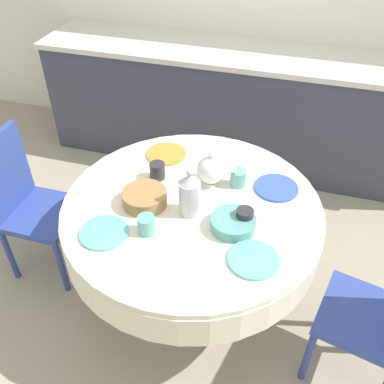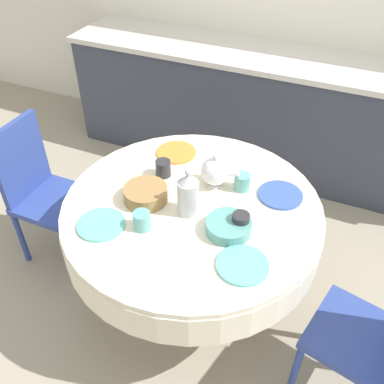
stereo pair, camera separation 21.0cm
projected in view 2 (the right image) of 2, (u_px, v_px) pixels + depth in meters
The scene contains 17 objects.
ground_plane at pixel (192, 294), 2.62m from camera, with size 12.00×12.00×0.00m, color #9E937F.
kitchen_counter at pixel (269, 112), 3.39m from camera, with size 3.24×0.64×0.94m.
dining_table at pixel (192, 222), 2.23m from camera, with size 1.32×1.32×0.73m.
chair_left at pixel (380, 336), 1.83m from camera, with size 0.48×0.48×0.93m.
chair_right at pixel (41, 188), 2.60m from camera, with size 0.40×0.40×0.93m.
plate_near_left at pixel (101, 224), 2.03m from camera, with size 0.23×0.23×0.01m, color #60BCB7.
cup_near_left at pixel (142, 221), 1.99m from camera, with size 0.08×0.08×0.09m, color #5BA39E.
plate_near_right at pixel (243, 265), 1.84m from camera, with size 0.23×0.23×0.01m, color #60BCB7.
cup_near_right at pixel (241, 222), 1.98m from camera, with size 0.08×0.08×0.09m, color #28282D.
plate_far_left at pixel (176, 152), 2.49m from camera, with size 0.23×0.23×0.01m, color orange.
cup_far_left at pixel (163, 168), 2.31m from camera, with size 0.08×0.08×0.09m, color #28282D.
plate_far_right at pixel (280, 195), 2.20m from camera, with size 0.23×0.23×0.01m, color #3856AD.
cup_far_right at pixel (242, 182), 2.22m from camera, with size 0.08×0.08×0.09m, color #5BA39E.
coffee_carafe at pixel (188, 194), 2.04m from camera, with size 0.10×0.10×0.26m.
teapot at pixel (216, 171), 2.22m from camera, with size 0.21×0.15×0.20m.
bread_basket at pixel (146, 194), 2.16m from camera, with size 0.22×0.22×0.07m, color olive.
fruit_bowl at pixel (229, 227), 1.99m from camera, with size 0.22×0.22×0.06m, color #569993.
Camera 2 is at (0.65, -1.48, 2.15)m, focal length 40.00 mm.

